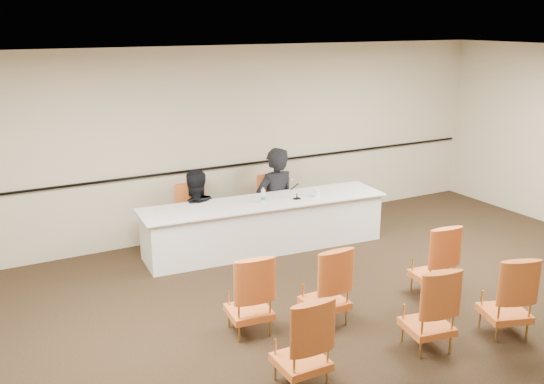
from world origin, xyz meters
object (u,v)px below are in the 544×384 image
Objects in this scene: microphone at (297,190)px; aud_chair_front_right at (434,259)px; panel_table at (265,225)px; aud_chair_front_mid at (325,284)px; aud_chair_front_left at (249,293)px; aud_chair_back_left at (301,340)px; aud_chair_back_right at (506,294)px; panelist_second at (195,223)px; coffee_cup at (317,192)px; panelist_main_chair at (275,205)px; drinking_glass at (263,199)px; panelist_main at (275,207)px; water_bottle at (263,195)px; aud_chair_back_mid at (428,307)px; panelist_second_chair at (195,216)px.

microphone is 2.41m from aud_chair_front_right.
aud_chair_front_mid is (-0.51, -2.40, 0.10)m from panel_table.
aud_chair_back_left is at bearing -84.43° from aud_chair_front_left.
panelist_second is at bearing 134.44° from aud_chair_back_right.
aud_chair_front_left reaches higher than coffee_cup.
drinking_glass is (-0.51, -0.55, 0.33)m from panelist_main_chair.
panelist_second is 1.93m from coffee_cup.
coffee_cup is (0.34, -0.71, 0.38)m from panelist_main.
water_bottle is 0.23× the size of aud_chair_front_mid.
panelist_main_chair is 1.00× the size of aud_chair_front_right.
aud_chair_front_left and aud_chair_back_left have the same top height.
microphone is at bearing 119.62° from aud_chair_back_right.
aud_chair_back_mid is at bearing -86.89° from drinking_glass.
drinking_glass is 0.11× the size of aud_chair_front_mid.
microphone reaches higher than aud_chair_front_left.
panelist_second reaches higher than drinking_glass.
drinking_glass is at bearing -33.20° from panelist_second_chair.
aud_chair_back_left is (-2.51, -0.91, 0.00)m from aud_chair_front_right.
aud_chair_back_right is (1.10, -3.57, 0.10)m from panel_table.
aud_chair_front_mid is 1.18m from aud_chair_back_mid.
coffee_cup is 2.97m from aud_chair_front_left.
panelist_main_chair is 1.00× the size of panelist_second_chair.
aud_chair_back_left is (-0.02, -1.15, 0.00)m from aud_chair_front_left.
aud_chair_front_mid is at bearing -100.94° from water_bottle.
aud_chair_front_left is at bearing 49.70° from panelist_main.
microphone is at bearing -85.41° from panelist_main_chair.
coffee_cup is at bearing -11.16° from drinking_glass.
drinking_glass is at bearing -152.24° from panel_table.
aud_chair_front_left and aud_chair_front_right have the same top height.
panel_table is at bearing 102.29° from aud_chair_back_mid.
panel_table is 0.94m from coffee_cup.
aud_chair_front_right is (0.31, -2.24, -0.35)m from coffee_cup.
panelist_second is at bearing 149.14° from panel_table.
panelist_second_chair is 6.65× the size of coffee_cup.
aud_chair_front_mid is 1.00× the size of aud_chair_back_mid.
panel_table is at bearing -30.86° from panelist_second_chair.
panelist_main is 0.83m from drinking_glass.
aud_chair_front_mid is at bearing 47.00° from aud_chair_back_left.
aud_chair_front_left is at bearing -121.44° from drinking_glass.
aud_chair_front_right is at bearing -1.99° from aud_chair_front_mid.
aud_chair_front_left is (-2.17, -2.00, -0.35)m from coffee_cup.
aud_chair_front_right reaches higher than drinking_glass.
water_bottle is 0.86m from coffee_cup.
panelist_main_chair and aud_chair_front_right have the same top height.
panelist_second is 1.75× the size of aud_chair_front_right.
panelist_main is 2.08× the size of panelist_main_chair.
aud_chair_back_mid is 1.00× the size of aud_chair_back_right.
panel_table is 2.27× the size of panelist_second.
aud_chair_front_left is 1.93m from aud_chair_back_mid.
water_bottle is 2.56m from aud_chair_front_left.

